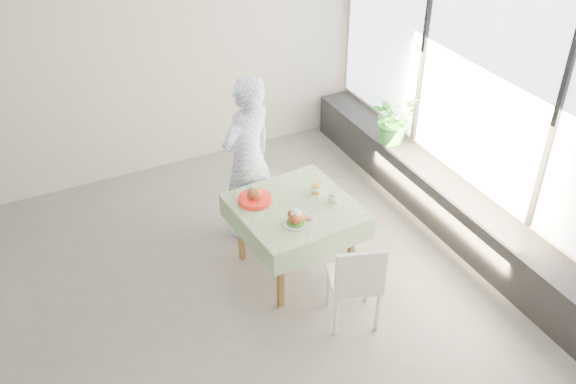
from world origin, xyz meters
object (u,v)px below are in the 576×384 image
chair_near (353,295)px  juice_cup_orange (316,188)px  chair_far (261,208)px  potted_plant (394,119)px  cafe_table (295,230)px  main_dish (298,219)px  diner (248,159)px

chair_near → juice_cup_orange: 1.07m
chair_far → potted_plant: (1.74, 0.22, 0.53)m
cafe_table → potted_plant: bearing=28.7°
main_dish → cafe_table: bearing=67.0°
diner → chair_far: bearing=146.9°
diner → potted_plant: (1.86, 0.20, -0.08)m
potted_plant → main_dish: bearing=-146.9°
diner → juice_cup_orange: diner is taller
juice_cup_orange → cafe_table: bearing=-160.6°
chair_far → juice_cup_orange: bearing=-64.5°
chair_far → juice_cup_orange: juice_cup_orange is taller
potted_plant → juice_cup_orange: bearing=-149.8°
chair_far → juice_cup_orange: 0.88m
cafe_table → juice_cup_orange: bearing=19.4°
chair_near → juice_cup_orange: size_ratio=3.29×
chair_far → juice_cup_orange: size_ratio=3.09×
chair_near → potted_plant: 2.42m
cafe_table → chair_near: bearing=-80.3°
chair_far → main_dish: bearing=-94.4°
cafe_table → juice_cup_orange: (0.26, 0.09, 0.34)m
diner → cafe_table: bearing=78.6°
cafe_table → potted_plant: potted_plant is taller
diner → main_dish: 0.99m
chair_far → main_dish: (-0.07, -0.97, 0.54)m
main_dish → juice_cup_orange: size_ratio=1.09×
chair_far → main_dish: main_dish is taller
chair_near → main_dish: 0.82m
chair_near → potted_plant: bearing=48.4°
diner → main_dish: diner is taller
diner → juice_cup_orange: (0.41, -0.64, -0.07)m
cafe_table → chair_near: chair_near is taller
chair_far → diner: size_ratio=0.48×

